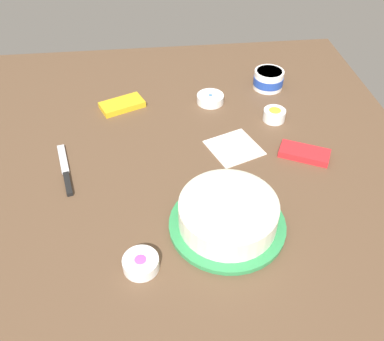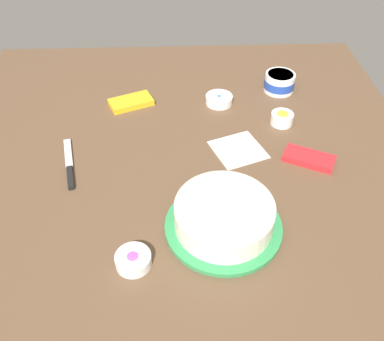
{
  "view_description": "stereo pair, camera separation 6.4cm",
  "coord_description": "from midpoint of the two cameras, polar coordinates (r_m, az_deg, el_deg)",
  "views": [
    {
      "loc": [
        -0.06,
        -1.0,
        0.86
      ],
      "look_at": [
        0.04,
        -0.1,
        0.04
      ],
      "focal_mm": 39.32,
      "sensor_mm": 36.0,
      "label": 1
    },
    {
      "loc": [
        0.0,
        -1.0,
        0.86
      ],
      "look_at": [
        0.04,
        -0.1,
        0.04
      ],
      "focal_mm": 39.32,
      "sensor_mm": 36.0,
      "label": 2
    }
  ],
  "objects": [
    {
      "name": "candy_box_upper",
      "position": [
        1.56,
        -7.19,
        9.16
      ],
      "size": [
        0.17,
        0.13,
        0.02
      ],
      "primitive_type": "cube",
      "rotation": [
        0.0,
        0.0,
        0.4
      ],
      "color": "yellow",
      "rests_on": "ground_plane"
    },
    {
      "name": "candy_box_lower",
      "position": [
        1.36,
        16.8,
        1.54
      ],
      "size": [
        0.17,
        0.13,
        0.02
      ],
      "primitive_type": "cube",
      "rotation": [
        0.0,
        0.0,
        -0.47
      ],
      "color": "red",
      "rests_on": "ground_plane"
    },
    {
      "name": "paper_napkin",
      "position": [
        1.36,
        7.54,
        2.84
      ],
      "size": [
        0.19,
        0.19,
        0.01
      ],
      "primitive_type": "cube",
      "rotation": [
        0.0,
        0.0,
        0.37
      ],
      "color": "white",
      "rests_on": "ground_plane"
    },
    {
      "name": "frosting_tub",
      "position": [
        1.66,
        12.81,
        11.61
      ],
      "size": [
        0.11,
        0.11,
        0.07
      ],
      "color": "white",
      "rests_on": "ground_plane"
    },
    {
      "name": "sprinkle_bowl_blue",
      "position": [
        1.56,
        4.79,
        9.58
      ],
      "size": [
        0.1,
        0.1,
        0.03
      ],
      "color": "white",
      "rests_on": "ground_plane"
    },
    {
      "name": "ground_plane",
      "position": [
        1.32,
        -0.47,
        1.78
      ],
      "size": [
        1.54,
        1.54,
        0.0
      ],
      "primitive_type": "plane",
      "color": "brown"
    },
    {
      "name": "spreading_knife",
      "position": [
        1.32,
        -15.07,
        0.4
      ],
      "size": [
        0.07,
        0.23,
        0.01
      ],
      "color": "silver",
      "rests_on": "ground_plane"
    },
    {
      "name": "sprinkle_bowl_yellow",
      "position": [
        1.49,
        13.25,
        6.95
      ],
      "size": [
        0.08,
        0.08,
        0.04
      ],
      "color": "white",
      "rests_on": "ground_plane"
    },
    {
      "name": "sprinkle_bowl_rainbow",
      "position": [
        1.04,
        -6.33,
        -11.99
      ],
      "size": [
        0.09,
        0.09,
        0.03
      ],
      "color": "white",
      "rests_on": "ground_plane"
    },
    {
      "name": "frosted_cake",
      "position": [
        1.09,
        5.94,
        -6.15
      ],
      "size": [
        0.31,
        0.31,
        0.1
      ],
      "color": "#339351",
      "rests_on": "ground_plane"
    }
  ]
}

